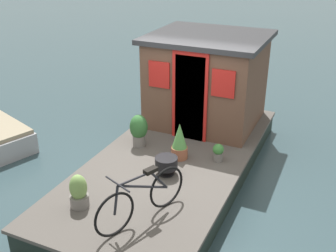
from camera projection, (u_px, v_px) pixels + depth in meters
ground_plane at (172, 177)px, 7.73m from camera, size 60.00×60.00×0.00m
houseboat_deck at (172, 167)px, 7.63m from camera, size 5.80×2.62×0.45m
houseboat_cabin at (207, 79)px, 8.61m from camera, size 2.14×2.36×1.89m
bicycle at (142, 198)px, 5.71m from camera, size 1.50×0.70×0.78m
potted_plant_fern at (180, 142)px, 7.35m from camera, size 0.30×0.30×0.69m
potted_plant_rosemary at (218, 152)px, 7.32m from camera, size 0.20×0.20×0.33m
potted_plant_succulent at (79, 192)px, 6.05m from camera, size 0.28×0.28×0.53m
potted_plant_thyme at (139, 129)px, 7.79m from camera, size 0.34×0.34×0.64m
charcoal_grill at (166, 163)px, 6.89m from camera, size 0.39×0.39×0.32m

